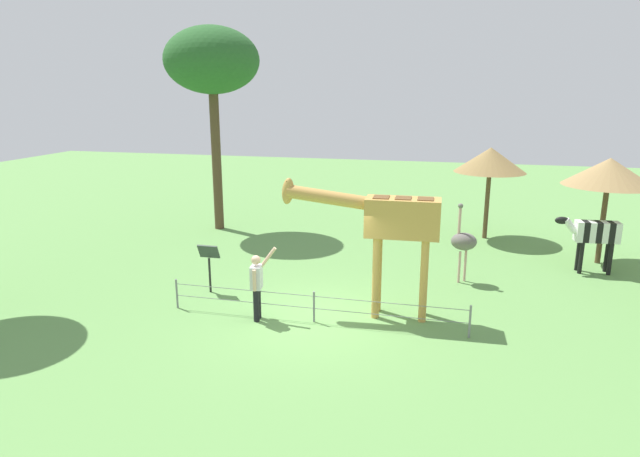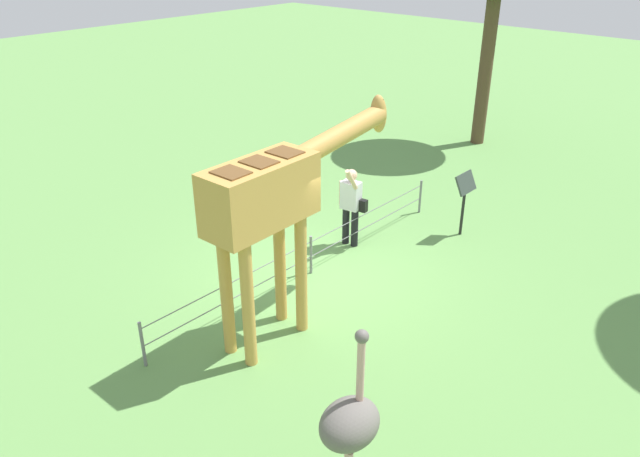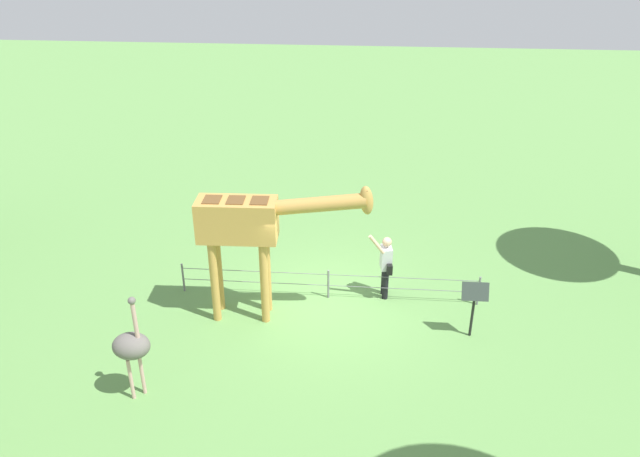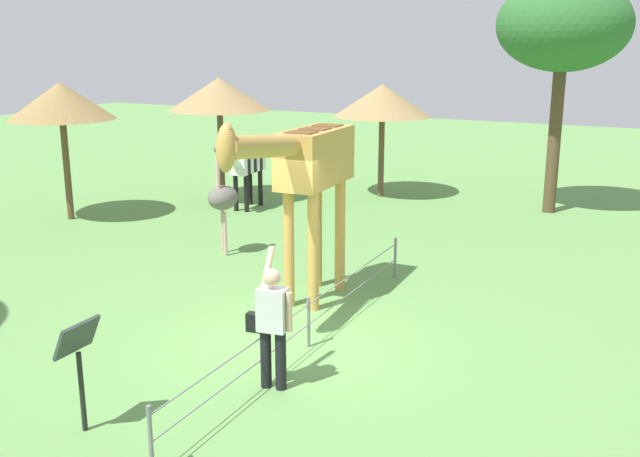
{
  "view_description": "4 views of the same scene",
  "coord_description": "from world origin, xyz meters",
  "px_view_note": "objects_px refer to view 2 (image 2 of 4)",
  "views": [
    {
      "loc": [
        -2.96,
        11.62,
        5.27
      ],
      "look_at": [
        0.13,
        -0.93,
        1.97
      ],
      "focal_mm": 30.6,
      "sensor_mm": 36.0,
      "label": 1
    },
    {
      "loc": [
        -6.97,
        -6.31,
        5.7
      ],
      "look_at": [
        -0.62,
        -0.58,
        1.4
      ],
      "focal_mm": 34.17,
      "sensor_mm": 36.0,
      "label": 2
    },
    {
      "loc": [
        0.85,
        -12.33,
        8.38
      ],
      "look_at": [
        -0.24,
        0.65,
        1.61
      ],
      "focal_mm": 35.29,
      "sensor_mm": 36.0,
      "label": 3
    },
    {
      "loc": [
        8.66,
        4.66,
        4.31
      ],
      "look_at": [
        0.4,
        0.58,
        1.9
      ],
      "focal_mm": 41.06,
      "sensor_mm": 36.0,
      "label": 4
    }
  ],
  "objects_px": {
    "giraffe": "(277,197)",
    "visitor": "(351,203)",
    "ostrich": "(350,424)",
    "info_sign": "(465,191)"
  },
  "relations": [
    {
      "from": "visitor",
      "to": "ostrich",
      "type": "bearing_deg",
      "value": -140.71
    },
    {
      "from": "giraffe",
      "to": "ostrich",
      "type": "xyz_separation_m",
      "value": [
        -1.77,
        -2.82,
        -1.09
      ]
    },
    {
      "from": "ostrich",
      "to": "info_sign",
      "type": "height_order",
      "value": "ostrich"
    },
    {
      "from": "info_sign",
      "to": "giraffe",
      "type": "bearing_deg",
      "value": 175.38
    },
    {
      "from": "giraffe",
      "to": "ostrich",
      "type": "bearing_deg",
      "value": -122.06
    },
    {
      "from": "ostrich",
      "to": "info_sign",
      "type": "relative_size",
      "value": 1.7
    },
    {
      "from": "giraffe",
      "to": "info_sign",
      "type": "relative_size",
      "value": 2.85
    },
    {
      "from": "giraffe",
      "to": "visitor",
      "type": "xyz_separation_m",
      "value": [
        2.91,
        1.0,
        -1.36
      ]
    },
    {
      "from": "visitor",
      "to": "info_sign",
      "type": "relative_size",
      "value": 1.32
    },
    {
      "from": "visitor",
      "to": "ostrich",
      "type": "xyz_separation_m",
      "value": [
        -4.68,
        -3.83,
        0.27
      ]
    }
  ]
}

